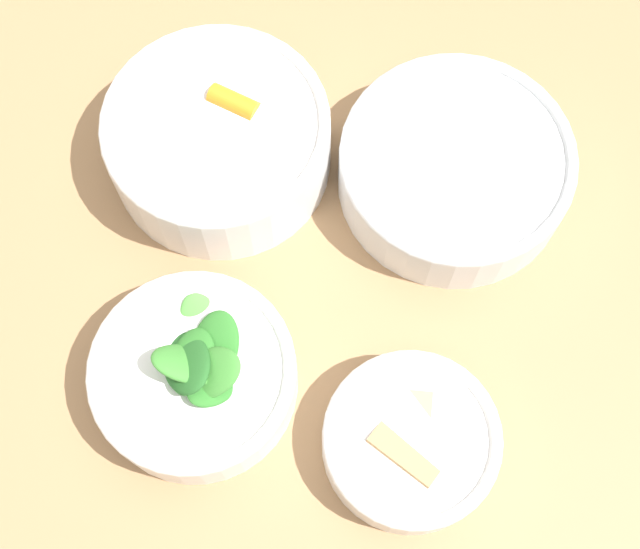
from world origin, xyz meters
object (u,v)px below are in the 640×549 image
object	(u,v)px
bowl_carrots	(218,140)
bowl_beans_hotdog	(454,169)
bowl_greens	(195,374)
bowl_cookies	(410,440)

from	to	relation	value
bowl_carrots	bowl_beans_hotdog	bearing A→B (deg)	-1.99
bowl_carrots	bowl_beans_hotdog	world-z (taller)	bowl_carrots
bowl_carrots	bowl_greens	world-z (taller)	bowl_greens
bowl_beans_hotdog	bowl_cookies	bearing A→B (deg)	-96.97
bowl_greens	bowl_beans_hotdog	size ratio (longest dim) A/B	0.81
bowl_cookies	bowl_carrots	bearing A→B (deg)	125.92
bowl_cookies	bowl_greens	bearing A→B (deg)	167.54
bowl_carrots	bowl_cookies	distance (m)	0.28
bowl_carrots	bowl_greens	size ratio (longest dim) A/B	1.19
bowl_greens	bowl_carrots	bearing A→B (deg)	91.06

